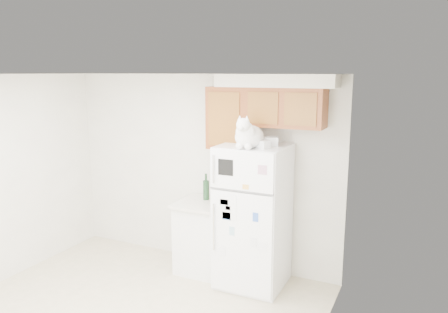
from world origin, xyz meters
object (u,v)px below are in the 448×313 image
Objects in this scene: cat at (248,135)px; storage_box_front at (262,144)px; bottle_amber at (214,190)px; storage_box_back at (270,141)px; bottle_green at (206,187)px; refrigerator at (253,216)px; base_counter at (204,236)px.

cat reaches higher than storage_box_front.
cat reaches higher than bottle_amber.
cat is 0.31m from storage_box_back.
cat reaches higher than bottle_green.
storage_box_front is at bearing -43.52° from refrigerator.
storage_box_front is at bearing 19.17° from cat.
refrigerator is 3.15× the size of cat.
cat is 1.59× the size of bottle_green.
storage_box_front reaches higher than refrigerator.
bottle_green is (-0.02, 0.10, 0.63)m from base_counter.
storage_box_back is at bearing 14.86° from refrigerator.
storage_box_back reaches higher than bottle_green.
bottle_green reaches higher than bottle_amber.
base_counter is 1.57m from cat.
bottle_green is (-0.88, 0.13, -0.66)m from storage_box_back.
cat is 3.00× the size of storage_box_back.
storage_box_back is 0.53× the size of bottle_green.
cat is (0.01, -0.20, 0.99)m from refrigerator.
bottle_green is (-0.71, 0.17, 0.24)m from refrigerator.
storage_box_front is (0.16, -0.15, 0.89)m from refrigerator.
bottle_amber is at bearing 6.77° from bottle_green.
bottle_green is (-0.72, 0.37, -0.75)m from cat.
storage_box_back is at bearing 108.86° from storage_box_front.
base_counter is 5.11× the size of storage_box_back.
refrigerator is at bearing 93.61° from cat.
refrigerator is 1.85× the size of base_counter.
base_counter is 6.13× the size of storage_box_front.
base_counter is 0.63m from bottle_green.
bottle_green is 1.25× the size of bottle_amber.
bottle_green is (-0.87, 0.32, -0.66)m from storage_box_front.
storage_box_front is 1.14m from bottle_green.
cat is 1.99× the size of bottle_amber.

